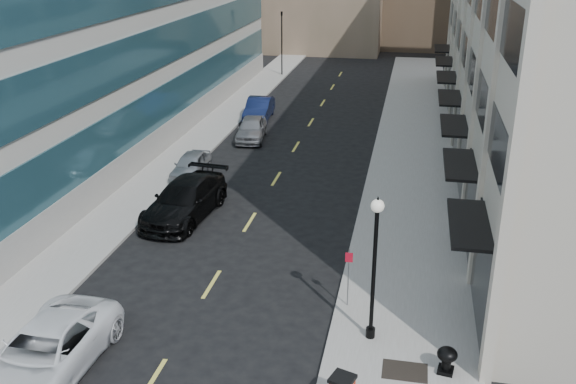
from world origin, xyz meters
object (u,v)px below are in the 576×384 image
at_px(car_silver_sedan, 191,165).
at_px(urn_planter, 447,358).
at_px(traffic_signal, 282,16).
at_px(sign_post, 349,269).
at_px(car_black_pickup, 185,200).
at_px(car_white_van, 46,352).
at_px(car_grey_sedan, 252,129).
at_px(car_blue_sedan, 259,109).
at_px(lamppost, 375,257).

xyz_separation_m(car_silver_sedan, urn_planter, (13.63, -15.43, 0.00)).
distance_m(traffic_signal, sign_post, 42.36).
height_order(car_black_pickup, car_silver_sedan, car_black_pickup).
distance_m(traffic_signal, car_silver_sedan, 29.02).
relative_size(car_silver_sedan, sign_post, 1.74).
bearing_deg(sign_post, car_white_van, -150.88).
bearing_deg(car_white_van, car_grey_sedan, 91.26).
distance_m(traffic_signal, car_grey_sedan, 21.70).
height_order(car_black_pickup, sign_post, sign_post).
height_order(car_silver_sedan, car_blue_sedan, car_blue_sedan).
bearing_deg(urn_planter, traffic_signal, 108.04).
bearing_deg(car_grey_sedan, traffic_signal, 89.55).
bearing_deg(car_white_van, sign_post, 34.05).
relative_size(car_white_van, car_grey_sedan, 1.31).
bearing_deg(car_silver_sedan, urn_planter, -49.69).
bearing_deg(car_blue_sedan, sign_post, -73.16).
relative_size(car_black_pickup, car_silver_sedan, 1.54).
distance_m(car_white_van, car_black_pickup, 12.29).
xyz_separation_m(sign_post, urn_planter, (3.41, -3.27, -0.96)).
xyz_separation_m(car_grey_sedan, urn_planter, (12.03, -23.00, -0.08)).
bearing_deg(car_white_van, lamppost, 22.49).
bearing_deg(sign_post, traffic_signal, 101.55).
height_order(car_black_pickup, car_blue_sedan, car_black_pickup).
relative_size(car_blue_sedan, sign_post, 2.12).
height_order(car_white_van, lamppost, lamppost).
distance_m(car_blue_sedan, lamppost, 28.62).
xyz_separation_m(traffic_signal, sign_post, (10.92, -40.73, -4.08)).
relative_size(traffic_signal, car_grey_sedan, 1.56).
bearing_deg(car_white_van, car_silver_sedan, 96.34).
bearing_deg(car_grey_sedan, sign_post, -73.10).
bearing_deg(car_silver_sedan, lamppost, -52.48).
relative_size(traffic_signal, car_white_van, 1.19).
distance_m(car_white_van, car_blue_sedan, 30.32).
bearing_deg(car_black_pickup, lamppost, -35.89).
bearing_deg(lamppost, car_blue_sedan, 111.19).
xyz_separation_m(car_blue_sedan, urn_planter, (12.74, -28.02, -0.12)).
relative_size(car_blue_sedan, lamppost, 0.95).
distance_m(car_silver_sedan, car_blue_sedan, 12.63).
bearing_deg(car_black_pickup, car_grey_sedan, 95.86).
bearing_deg(car_blue_sedan, urn_planter, -69.36).
bearing_deg(car_white_van, car_black_pickup, 91.05).
xyz_separation_m(car_black_pickup, urn_planter, (12.03, -10.00, -0.21)).
xyz_separation_m(car_white_van, car_black_pickup, (0.09, 12.29, 0.08)).
bearing_deg(traffic_signal, car_grey_sedan, -83.75).
height_order(car_silver_sedan, lamppost, lamppost).
height_order(traffic_signal, urn_planter, traffic_signal).
xyz_separation_m(car_silver_sedan, lamppost, (11.20, -14.00, 2.48)).
bearing_deg(lamppost, sign_post, 118.04).
relative_size(car_black_pickup, sign_post, 2.68).
distance_m(car_black_pickup, lamppost, 13.07).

